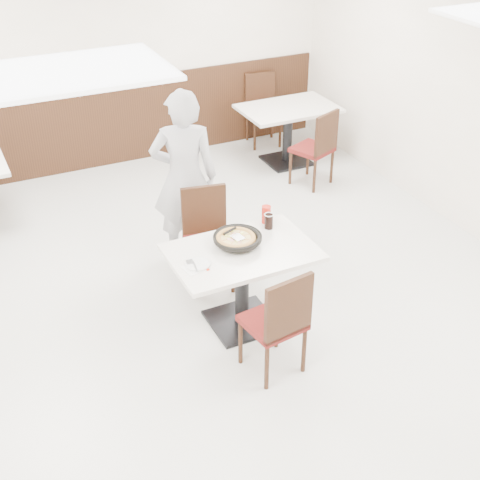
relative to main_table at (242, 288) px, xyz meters
name	(u,v)px	position (x,y,z in m)	size (l,w,h in m)	color
floor	(218,310)	(-0.11, 0.25, -0.38)	(7.00, 7.00, 0.00)	#A7A7A3
wall_back	(98,57)	(-0.11, 3.75, 1.02)	(6.00, 0.04, 2.80)	beige
wainscot_back	(105,124)	(-0.11, 3.73, 0.18)	(5.90, 0.03, 1.10)	black
fluo_panel_a	(32,77)	(-1.61, -1.25, 2.40)	(1.20, 0.60, 0.02)	white
main_table	(242,288)	(0.00, 0.00, 0.00)	(1.20, 0.80, 0.75)	white
chair_near	(273,320)	(-0.03, -0.62, 0.10)	(0.42, 0.42, 0.95)	black
chair_far	(209,241)	(-0.02, 0.67, 0.10)	(0.42, 0.42, 0.95)	black
trivet	(242,243)	(0.04, 0.08, 0.39)	(0.11, 0.11, 0.04)	black
pizza_pan	(238,240)	(0.01, 0.10, 0.42)	(0.38, 0.38, 0.01)	black
pizza	(236,240)	(-0.01, 0.09, 0.44)	(0.33, 0.33, 0.02)	#AF8141
pizza_server	(238,237)	(-0.01, 0.07, 0.47)	(0.08, 0.11, 0.00)	silver
napkin	(194,268)	(-0.46, -0.08, 0.38)	(0.16, 0.16, 0.00)	white
side_plate	(198,264)	(-0.41, -0.04, 0.38)	(0.20, 0.20, 0.01)	silver
fork	(195,266)	(-0.45, -0.08, 0.39)	(0.01, 0.15, 0.00)	silver
cola_glass	(269,222)	(0.37, 0.23, 0.44)	(0.07, 0.07, 0.13)	black
red_cup	(266,214)	(0.39, 0.33, 0.45)	(0.08, 0.08, 0.16)	#AF1A0E
diner_person	(184,178)	(-0.02, 1.23, 0.50)	(0.64, 0.42, 1.76)	#ACACB1
bg_table_right	(287,135)	(2.00, 2.80, 0.00)	(1.20, 0.80, 0.75)	white
bg_chair_right_near	(312,147)	(1.96, 2.12, 0.10)	(0.42, 0.42, 0.95)	black
bg_chair_right_far	(264,111)	(2.01, 3.47, 0.10)	(0.42, 0.42, 0.95)	black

